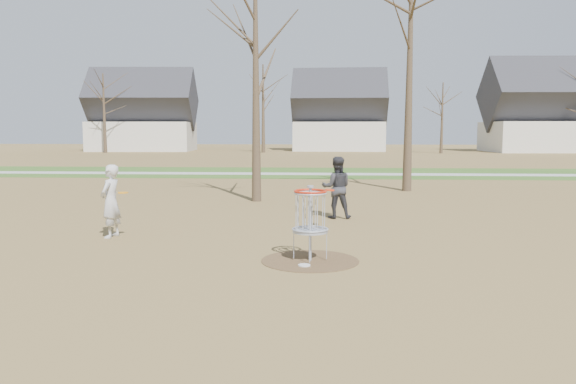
% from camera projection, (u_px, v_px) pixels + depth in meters
% --- Properties ---
extents(ground, '(160.00, 160.00, 0.00)m').
position_uv_depth(ground, '(310.00, 261.00, 10.28)').
color(ground, brown).
rests_on(ground, ground).
extents(green_band, '(160.00, 8.00, 0.01)m').
position_uv_depth(green_band, '(319.00, 173.00, 31.11)').
color(green_band, '#2D5119').
rests_on(green_band, ground).
extents(footpath, '(160.00, 1.50, 0.01)m').
position_uv_depth(footpath, '(319.00, 174.00, 30.11)').
color(footpath, '#9E9E99').
rests_on(footpath, green_band).
extents(dirt_circle, '(1.80, 1.80, 0.01)m').
position_uv_depth(dirt_circle, '(310.00, 261.00, 10.28)').
color(dirt_circle, '#47331E').
rests_on(dirt_circle, ground).
extents(player_standing, '(0.48, 0.65, 1.63)m').
position_uv_depth(player_standing, '(111.00, 201.00, 12.41)').
color(player_standing, silver).
rests_on(player_standing, ground).
extents(player_throwing, '(0.83, 0.66, 1.67)m').
position_uv_depth(player_throwing, '(337.00, 187.00, 15.13)').
color(player_throwing, '#323237').
rests_on(player_throwing, ground).
extents(disc_grounded, '(0.22, 0.22, 0.02)m').
position_uv_depth(disc_grounded, '(304.00, 265.00, 9.87)').
color(disc_grounded, silver).
rests_on(disc_grounded, dirt_circle).
extents(discs_in_play, '(4.72, 1.72, 0.11)m').
position_uv_depth(discs_in_play, '(236.00, 191.00, 12.81)').
color(discs_in_play, '#F4310C').
rests_on(discs_in_play, ground).
extents(disc_golf_basket, '(0.64, 0.64, 1.35)m').
position_uv_depth(disc_golf_basket, '(310.00, 212.00, 10.18)').
color(disc_golf_basket, '#9EA3AD').
rests_on(disc_golf_basket, ground).
extents(bare_trees, '(52.62, 44.98, 9.00)m').
position_uv_depth(bare_trees, '(343.00, 92.00, 45.07)').
color(bare_trees, '#382B1E').
rests_on(bare_trees, ground).
extents(houses_row, '(56.51, 10.01, 7.26)m').
position_uv_depth(houses_row, '(361.00, 119.00, 61.75)').
color(houses_row, silver).
rests_on(houses_row, ground).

